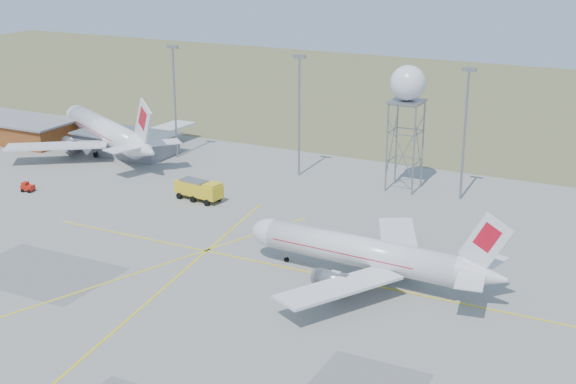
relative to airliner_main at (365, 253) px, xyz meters
The scene contains 12 objects.
ground 35.05m from the airliner_main, 117.30° to the right, with size 400.00×400.00×0.00m, color gray.
grass_strip 110.22m from the airliner_main, 98.35° to the left, with size 400.00×120.00×0.03m, color #525A31.
building_orange 96.14m from the airliner_main, 161.19° to the left, with size 33.00×12.00×4.30m.
building_grey 69.37m from the airliner_main, 151.58° to the left, with size 19.00×10.00×3.90m.
mast_a 62.46m from the airliner_main, 145.54° to the left, with size 2.20×0.50×20.50m.
mast_b 44.45m from the airliner_main, 126.60° to the left, with size 2.20×0.50×20.50m.
mast_c 36.11m from the airliner_main, 86.73° to the left, with size 2.20×0.50×20.50m.
airliner_main is the anchor object (origin of this frame).
airliner_far 71.37m from the airliner_main, 153.91° to the left, with size 36.29×33.47×13.27m.
radar_tower 37.33m from the airliner_main, 101.98° to the left, with size 5.54×5.54×20.04m.
fire_truck 37.37m from the airliner_main, 154.55° to the left, with size 8.29×4.15×3.19m.
baggage_tug 61.13m from the airliner_main, behind, with size 2.13×1.82×1.52m.
Camera 1 is at (47.83, -51.33, 39.96)m, focal length 50.00 mm.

